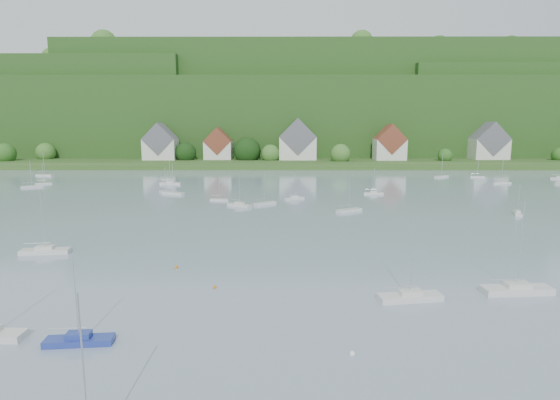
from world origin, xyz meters
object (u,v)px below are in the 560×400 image
near_sailboat_3 (410,296)px  near_sailboat_4 (517,289)px  near_sailboat_6 (45,250)px  near_sailboat_1 (79,339)px

near_sailboat_3 → near_sailboat_4: (12.48, 2.06, 0.04)m
near_sailboat_4 → near_sailboat_6: bearing=161.7°
near_sailboat_3 → near_sailboat_6: near_sailboat_3 is taller
near_sailboat_3 → near_sailboat_6: size_ratio=1.00×
near_sailboat_6 → near_sailboat_3: bearing=-27.0°
near_sailboat_4 → near_sailboat_6: size_ratio=1.12×
near_sailboat_3 → near_sailboat_6: bearing=151.4°
near_sailboat_1 → near_sailboat_6: (-17.07, 27.32, 0.05)m
near_sailboat_3 → near_sailboat_4: 12.65m
near_sailboat_4 → near_sailboat_3: bearing=-174.7°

